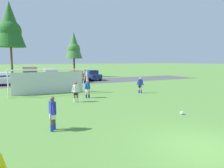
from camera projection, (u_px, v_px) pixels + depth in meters
name	position (u px, v px, depth m)	size (l,w,h in m)	color
ground_plane	(79.00, 93.00, 21.29)	(400.00, 400.00, 0.00)	#598C3D
parking_lot_strip	(56.00, 82.00, 31.59)	(52.00, 8.40, 0.01)	#4C4C51
soccer_ball	(182.00, 113.00, 12.72)	(0.22, 0.22, 0.22)	white
soccer_goal	(49.00, 81.00, 20.47)	(7.46, 2.12, 2.57)	white
player_striker_near	(76.00, 92.00, 16.51)	(0.75, 0.34, 1.64)	brown
player_midfield_center	(140.00, 85.00, 21.11)	(0.68, 0.43, 1.64)	tan
player_defender_far	(88.00, 89.00, 18.38)	(0.70, 0.41, 1.64)	tan
player_winger_left	(53.00, 114.00, 9.73)	(0.30, 0.74, 1.64)	brown
parked_car_slot_far_left	(4.00, 78.00, 28.67)	(2.09, 4.23, 1.72)	silver
parked_car_slot_left	(30.00, 75.00, 29.56)	(2.43, 4.92, 2.52)	tan
parked_car_slot_center_left	(51.00, 75.00, 31.33)	(2.19, 4.63, 2.16)	#B2B2BC
parked_car_slot_center	(76.00, 76.00, 32.80)	(2.16, 4.26, 1.72)	red
parked_car_slot_center_right	(92.00, 75.00, 35.22)	(2.24, 4.31, 1.72)	navy
tree_left_edge	(10.00, 26.00, 37.21)	(5.23, 5.23, 13.94)	brown
tree_mid_left	(74.00, 46.00, 41.60)	(3.40, 3.40, 9.08)	brown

